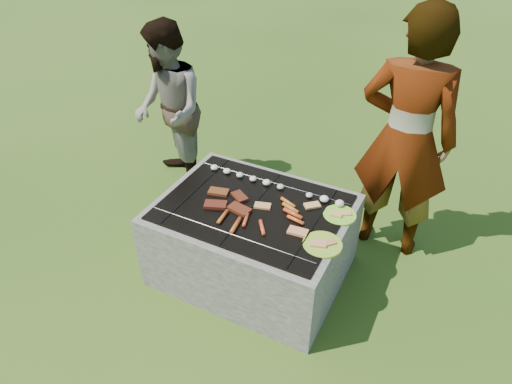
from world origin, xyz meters
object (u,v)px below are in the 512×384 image
Objects in this scene: bystander at (169,110)px; cook at (406,139)px; fire_pit at (253,242)px; plate_far at (340,215)px; plate_near at (322,244)px.

cook is at bearing 45.88° from bystander.
cook is at bearing 44.56° from fire_pit.
fire_pit is 5.04× the size of plate_far.
fire_pit is 4.18× the size of plate_near.
bystander reaches higher than plate_far.
bystander is (-1.76, 0.53, 0.16)m from plate_far.
fire_pit is 0.67m from plate_far.
plate_far is at bearing 89.92° from plate_near.
cook is at bearing 75.48° from plate_near.
bystander is (-1.20, 0.71, 0.48)m from fire_pit.
plate_far is 0.33m from plate_near.
fire_pit is at bearing 12.86° from bystander.
cook reaches higher than plate_far.
cook reaches higher than plate_near.
cook is 2.01m from bystander.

